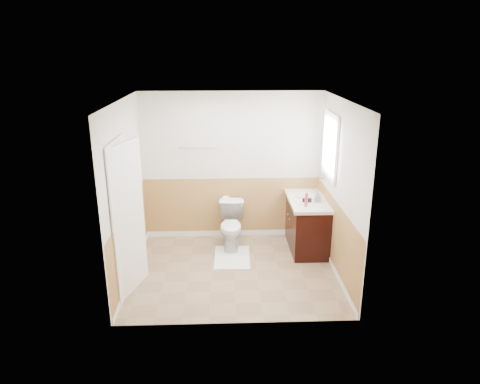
{
  "coord_description": "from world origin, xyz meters",
  "views": [
    {
      "loc": [
        -0.13,
        -5.8,
        3.17
      ],
      "look_at": [
        0.1,
        0.25,
        1.15
      ],
      "focal_mm": 32.75,
      "sensor_mm": 36.0,
      "label": 1
    }
  ],
  "objects_px": {
    "bath_mat": "(232,257)",
    "lotion_bottle": "(306,200)",
    "soap_dispenser": "(318,196)",
    "toilet": "(231,226)",
    "vanity_cabinet": "(307,225)"
  },
  "relations": [
    {
      "from": "toilet",
      "to": "lotion_bottle",
      "type": "relative_size",
      "value": 3.37
    },
    {
      "from": "vanity_cabinet",
      "to": "soap_dispenser",
      "type": "height_order",
      "value": "soap_dispenser"
    },
    {
      "from": "toilet",
      "to": "soap_dispenser",
      "type": "relative_size",
      "value": 4.18
    },
    {
      "from": "vanity_cabinet",
      "to": "soap_dispenser",
      "type": "relative_size",
      "value": 6.2
    },
    {
      "from": "vanity_cabinet",
      "to": "lotion_bottle",
      "type": "bearing_deg",
      "value": -106.18
    },
    {
      "from": "bath_mat",
      "to": "vanity_cabinet",
      "type": "distance_m",
      "value": 1.33
    },
    {
      "from": "bath_mat",
      "to": "lotion_bottle",
      "type": "relative_size",
      "value": 3.64
    },
    {
      "from": "vanity_cabinet",
      "to": "soap_dispenser",
      "type": "xyz_separation_m",
      "value": [
        0.12,
        -0.12,
        0.54
      ]
    },
    {
      "from": "lotion_bottle",
      "to": "soap_dispenser",
      "type": "height_order",
      "value": "lotion_bottle"
    },
    {
      "from": "lotion_bottle",
      "to": "soap_dispenser",
      "type": "distance_m",
      "value": 0.31
    },
    {
      "from": "bath_mat",
      "to": "vanity_cabinet",
      "type": "relative_size",
      "value": 0.73
    },
    {
      "from": "toilet",
      "to": "soap_dispenser",
      "type": "xyz_separation_m",
      "value": [
        1.35,
        -0.2,
        0.57
      ]
    },
    {
      "from": "toilet",
      "to": "lotion_bottle",
      "type": "bearing_deg",
      "value": -18.89
    },
    {
      "from": "toilet",
      "to": "bath_mat",
      "type": "bearing_deg",
      "value": -88.5
    },
    {
      "from": "bath_mat",
      "to": "soap_dispenser",
      "type": "relative_size",
      "value": 4.51
    }
  ]
}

